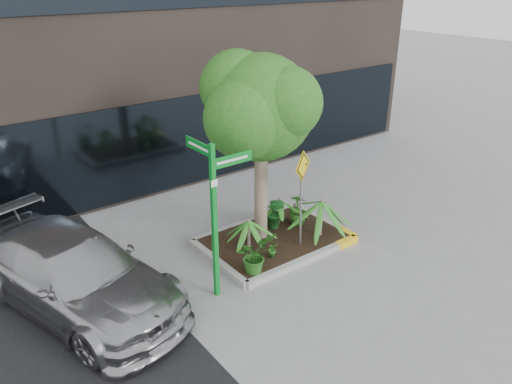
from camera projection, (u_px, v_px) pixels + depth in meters
ground at (276, 251)px, 11.48m from camera, size 80.00×80.00×0.00m
planter at (276, 239)px, 11.76m from camera, size 3.35×2.36×0.15m
tree at (261, 108)px, 10.59m from camera, size 2.96×2.62×4.43m
palm_front at (322, 202)px, 11.52m from camera, size 1.05×1.05×1.16m
palm_left at (249, 221)px, 10.98m from camera, size 0.86×0.86×0.96m
palm_back at (279, 200)px, 12.12m from camera, size 0.78×0.78×0.87m
parked_car at (74, 273)px, 9.35m from camera, size 3.36×5.38×1.45m
shrub_a at (253, 255)px, 10.29m from camera, size 0.94×0.94×0.76m
shrub_b at (298, 209)px, 12.22m from camera, size 0.61×0.61×0.79m
shrub_c at (272, 245)px, 10.85m from camera, size 0.43×0.43×0.59m
shrub_d at (275, 212)px, 12.02m from camera, size 0.59×0.59×0.83m
street_sign_post at (215, 204)px, 9.23m from camera, size 0.94×0.92×3.16m
cattle_sign at (302, 183)px, 10.85m from camera, size 0.65×0.29×2.27m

